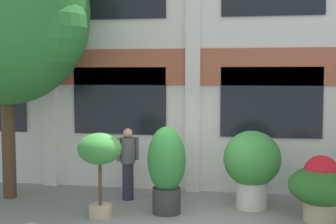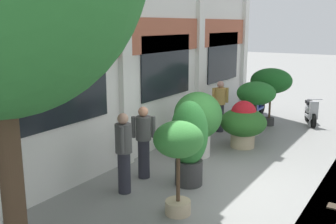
{
  "view_description": "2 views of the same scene",
  "coord_description": "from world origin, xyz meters",
  "px_view_note": "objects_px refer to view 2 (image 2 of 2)",
  "views": [
    {
      "loc": [
        1.41,
        -8.86,
        2.93
      ],
      "look_at": [
        -0.47,
        1.69,
        2.06
      ],
      "focal_mm": 50.0,
      "sensor_mm": 36.0,
      "label": 1
    },
    {
      "loc": [
        -7.29,
        -3.22,
        3.39
      ],
      "look_at": [
        -0.73,
        0.91,
        1.65
      ],
      "focal_mm": 42.0,
      "sensor_mm": 36.0,
      "label": 2
    }
  ],
  "objects_px": {
    "potted_plant_ribbed_drum": "(243,122)",
    "scooter_second_parked": "(310,112)",
    "resident_by_doorway": "(144,140)",
    "scooter_near_curb": "(258,104)",
    "potted_plant_stone_basin": "(198,119)",
    "potted_plant_tall_urn": "(271,82)",
    "potted_plant_fluted_column": "(189,138)",
    "resident_watching_tracks": "(220,105)",
    "potted_plant_terracotta_small": "(178,146)",
    "potted_plant_low_pan": "(256,94)",
    "resident_near_plants": "(124,151)"
  },
  "relations": [
    {
      "from": "potted_plant_terracotta_small",
      "to": "potted_plant_low_pan",
      "type": "height_order",
      "value": "potted_plant_terracotta_small"
    },
    {
      "from": "potted_plant_tall_urn",
      "to": "scooter_near_curb",
      "type": "xyz_separation_m",
      "value": [
        1.25,
        0.83,
        -1.07
      ]
    },
    {
      "from": "potted_plant_terracotta_small",
      "to": "potted_plant_stone_basin",
      "type": "relative_size",
      "value": 1.02
    },
    {
      "from": "scooter_second_parked",
      "to": "resident_near_plants",
      "type": "relative_size",
      "value": 0.77
    },
    {
      "from": "potted_plant_stone_basin",
      "to": "scooter_near_curb",
      "type": "relative_size",
      "value": 1.23
    },
    {
      "from": "potted_plant_fluted_column",
      "to": "resident_watching_tracks",
      "type": "xyz_separation_m",
      "value": [
        4.27,
        1.26,
        -0.15
      ]
    },
    {
      "from": "resident_watching_tracks",
      "to": "potted_plant_fluted_column",
      "type": "bearing_deg",
      "value": -20.84
    },
    {
      "from": "potted_plant_fluted_column",
      "to": "resident_by_doorway",
      "type": "bearing_deg",
      "value": 101.14
    },
    {
      "from": "potted_plant_terracotta_small",
      "to": "resident_by_doorway",
      "type": "bearing_deg",
      "value": 54.81
    },
    {
      "from": "potted_plant_low_pan",
      "to": "resident_by_doorway",
      "type": "distance_m",
      "value": 4.82
    },
    {
      "from": "potted_plant_terracotta_small",
      "to": "resident_by_doorway",
      "type": "distance_m",
      "value": 1.93
    },
    {
      "from": "potted_plant_low_pan",
      "to": "resident_watching_tracks",
      "type": "bearing_deg",
      "value": 102.82
    },
    {
      "from": "potted_plant_fluted_column",
      "to": "resident_watching_tracks",
      "type": "bearing_deg",
      "value": 16.41
    },
    {
      "from": "potted_plant_terracotta_small",
      "to": "potted_plant_fluted_column",
      "type": "bearing_deg",
      "value": 21.16
    },
    {
      "from": "resident_watching_tracks",
      "to": "resident_near_plants",
      "type": "xyz_separation_m",
      "value": [
        -5.35,
        -0.35,
        0.02
      ]
    },
    {
      "from": "resident_watching_tracks",
      "to": "potted_plant_terracotta_small",
      "type": "bearing_deg",
      "value": -19.71
    },
    {
      "from": "potted_plant_ribbed_drum",
      "to": "scooter_near_curb",
      "type": "xyz_separation_m",
      "value": [
        4.03,
        0.98,
        -0.28
      ]
    },
    {
      "from": "scooter_second_parked",
      "to": "resident_watching_tracks",
      "type": "xyz_separation_m",
      "value": [
        -2.54,
        2.24,
        0.44
      ]
    },
    {
      "from": "potted_plant_low_pan",
      "to": "resident_near_plants",
      "type": "bearing_deg",
      "value": 172.52
    },
    {
      "from": "potted_plant_terracotta_small",
      "to": "potted_plant_fluted_column",
      "type": "distance_m",
      "value": 1.41
    },
    {
      "from": "potted_plant_fluted_column",
      "to": "scooter_near_curb",
      "type": "bearing_deg",
      "value": 7.86
    },
    {
      "from": "potted_plant_tall_urn",
      "to": "resident_watching_tracks",
      "type": "relative_size",
      "value": 1.19
    },
    {
      "from": "potted_plant_terracotta_small",
      "to": "scooter_near_curb",
      "type": "distance_m",
      "value": 8.61
    },
    {
      "from": "scooter_second_parked",
      "to": "potted_plant_tall_urn",
      "type": "bearing_deg",
      "value": -76.51
    },
    {
      "from": "potted_plant_stone_basin",
      "to": "potted_plant_fluted_column",
      "type": "bearing_deg",
      "value": -157.6
    },
    {
      "from": "resident_watching_tracks",
      "to": "resident_near_plants",
      "type": "relative_size",
      "value": 0.98
    },
    {
      "from": "resident_near_plants",
      "to": "potted_plant_tall_urn",
      "type": "bearing_deg",
      "value": 53.92
    },
    {
      "from": "potted_plant_ribbed_drum",
      "to": "resident_near_plants",
      "type": "bearing_deg",
      "value": 167.98
    },
    {
      "from": "potted_plant_ribbed_drum",
      "to": "resident_near_plants",
      "type": "xyz_separation_m",
      "value": [
        -4.2,
        0.89,
        0.18
      ]
    },
    {
      "from": "scooter_near_curb",
      "to": "potted_plant_terracotta_small",
      "type": "bearing_deg",
      "value": 10.82
    },
    {
      "from": "scooter_second_parked",
      "to": "potted_plant_terracotta_small",
      "type": "bearing_deg",
      "value": -28.62
    },
    {
      "from": "potted_plant_stone_basin",
      "to": "scooter_near_curb",
      "type": "distance_m",
      "value": 5.42
    },
    {
      "from": "potted_plant_stone_basin",
      "to": "resident_near_plants",
      "type": "relative_size",
      "value": 1.01
    },
    {
      "from": "potted_plant_low_pan",
      "to": "scooter_near_curb",
      "type": "distance_m",
      "value": 2.88
    },
    {
      "from": "potted_plant_tall_urn",
      "to": "potted_plant_ribbed_drum",
      "type": "relative_size",
      "value": 1.48
    },
    {
      "from": "potted_plant_low_pan",
      "to": "potted_plant_ribbed_drum",
      "type": "bearing_deg",
      "value": -173.52
    },
    {
      "from": "potted_plant_low_pan",
      "to": "scooter_near_curb",
      "type": "height_order",
      "value": "potted_plant_low_pan"
    },
    {
      "from": "potted_plant_stone_basin",
      "to": "scooter_second_parked",
      "type": "bearing_deg",
      "value": -18.77
    },
    {
      "from": "potted_plant_tall_urn",
      "to": "potted_plant_fluted_column",
      "type": "height_order",
      "value": "potted_plant_tall_urn"
    },
    {
      "from": "potted_plant_ribbed_drum",
      "to": "resident_by_doorway",
      "type": "height_order",
      "value": "resident_by_doorway"
    },
    {
      "from": "potted_plant_ribbed_drum",
      "to": "scooter_second_parked",
      "type": "height_order",
      "value": "potted_plant_ribbed_drum"
    },
    {
      "from": "potted_plant_stone_basin",
      "to": "scooter_near_curb",
      "type": "xyz_separation_m",
      "value": [
        5.38,
        0.26,
        -0.56
      ]
    },
    {
      "from": "scooter_second_parked",
      "to": "potted_plant_stone_basin",
      "type": "bearing_deg",
      "value": -43.95
    },
    {
      "from": "potted_plant_fluted_column",
      "to": "potted_plant_ribbed_drum",
      "type": "relative_size",
      "value": 1.39
    },
    {
      "from": "scooter_near_curb",
      "to": "scooter_second_parked",
      "type": "xyz_separation_m",
      "value": [
        -0.33,
        -1.97,
        0.0
      ]
    },
    {
      "from": "potted_plant_low_pan",
      "to": "resident_watching_tracks",
      "type": "distance_m",
      "value": 1.19
    },
    {
      "from": "potted_plant_terracotta_small",
      "to": "potted_plant_fluted_column",
      "type": "xyz_separation_m",
      "value": [
        1.29,
        0.5,
        -0.26
      ]
    },
    {
      "from": "potted_plant_terracotta_small",
      "to": "potted_plant_tall_urn",
      "type": "height_order",
      "value": "potted_plant_tall_urn"
    },
    {
      "from": "potted_plant_fluted_column",
      "to": "scooter_near_curb",
      "type": "distance_m",
      "value": 7.24
    },
    {
      "from": "potted_plant_terracotta_small",
      "to": "potted_plant_low_pan",
      "type": "xyz_separation_m",
      "value": [
        5.81,
        0.67,
        -0.0
      ]
    }
  ]
}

